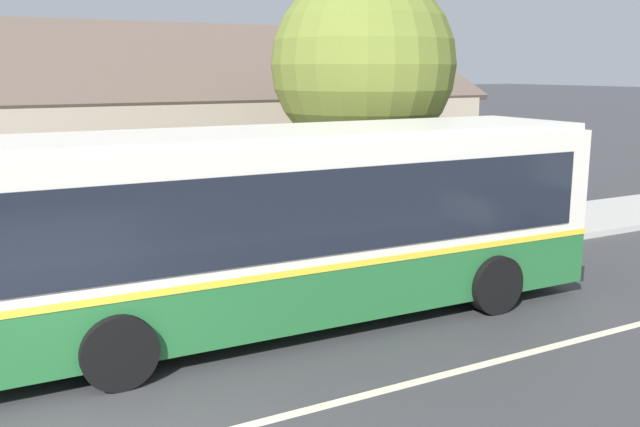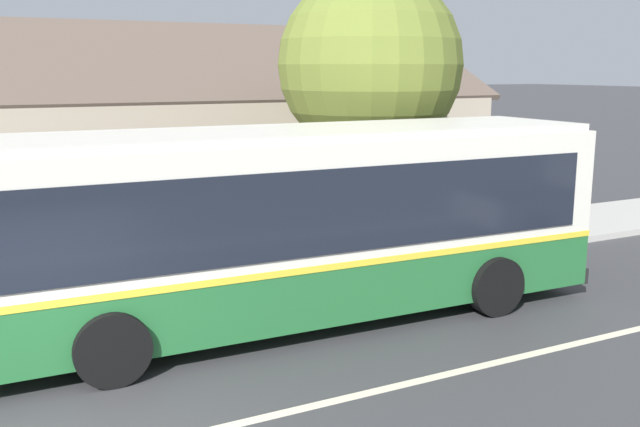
# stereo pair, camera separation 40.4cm
# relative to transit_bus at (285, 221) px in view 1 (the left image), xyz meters

# --- Properties ---
(sidewalk_far) EXTENTS (60.00, 3.00, 0.15)m
(sidewalk_far) POSITION_rel_transit_bus_xyz_m (-3.91, 3.10, -1.61)
(sidewalk_far) COLOR #ADAAA3
(sidewalk_far) RESTS_ON ground
(community_building) EXTENTS (25.68, 9.30, 6.43)m
(community_building) POSITION_rel_transit_bus_xyz_m (-2.99, 10.93, 0.08)
(community_building) COLOR tan
(community_building) RESTS_ON ground
(transit_bus) EXTENTS (10.81, 2.95, 3.13)m
(transit_bus) POSITION_rel_transit_bus_xyz_m (0.00, 0.00, 0.00)
(transit_bus) COLOR #236633
(transit_bus) RESTS_ON ground
(street_tree_primary) EXTENTS (4.14, 4.14, 6.21)m
(street_tree_primary) POSITION_rel_transit_bus_xyz_m (3.78, 3.83, 2.34)
(street_tree_primary) COLOR #4C3828
(street_tree_primary) RESTS_ON ground
(bus_stop_sign) EXTENTS (0.36, 0.07, 2.40)m
(bus_stop_sign) POSITION_rel_transit_bus_xyz_m (7.05, 2.09, -0.04)
(bus_stop_sign) COLOR gray
(bus_stop_sign) RESTS_ON sidewalk_far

